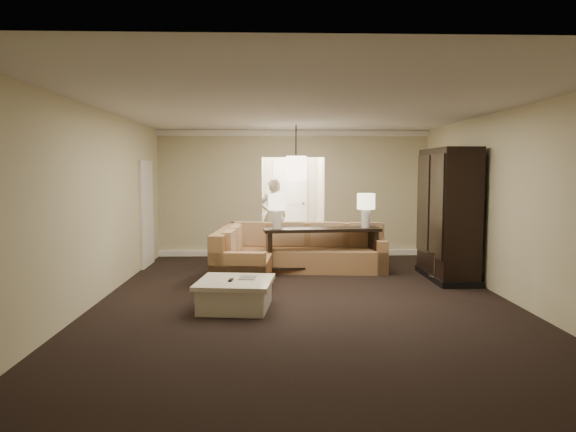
{
  "coord_description": "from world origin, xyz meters",
  "views": [
    {
      "loc": [
        -0.48,
        -7.46,
        1.89
      ],
      "look_at": [
        -0.2,
        1.2,
        1.13
      ],
      "focal_mm": 32.0,
      "sensor_mm": 36.0,
      "label": 1
    }
  ],
  "objects_px": {
    "coffee_table": "(235,294)",
    "drink_table": "(440,260)",
    "person": "(273,212)",
    "console_table": "(322,246)",
    "armoire": "(447,217)",
    "sectional_sofa": "(286,254)"
  },
  "relations": [
    {
      "from": "coffee_table",
      "to": "drink_table",
      "type": "xyz_separation_m",
      "value": [
        3.38,
        1.64,
        0.17
      ]
    },
    {
      "from": "drink_table",
      "to": "person",
      "type": "relative_size",
      "value": 0.27
    },
    {
      "from": "person",
      "to": "drink_table",
      "type": "bearing_deg",
      "value": 123.89
    },
    {
      "from": "drink_table",
      "to": "console_table",
      "type": "bearing_deg",
      "value": 156.27
    },
    {
      "from": "drink_table",
      "to": "armoire",
      "type": "bearing_deg",
      "value": 49.07
    },
    {
      "from": "coffee_table",
      "to": "sectional_sofa",
      "type": "bearing_deg",
      "value": 72.27
    },
    {
      "from": "sectional_sofa",
      "to": "person",
      "type": "distance_m",
      "value": 2.48
    },
    {
      "from": "coffee_table",
      "to": "drink_table",
      "type": "bearing_deg",
      "value": 25.89
    },
    {
      "from": "console_table",
      "to": "armoire",
      "type": "distance_m",
      "value": 2.31
    },
    {
      "from": "console_table",
      "to": "sectional_sofa",
      "type": "bearing_deg",
      "value": -176.85
    },
    {
      "from": "coffee_table",
      "to": "console_table",
      "type": "height_order",
      "value": "console_table"
    },
    {
      "from": "coffee_table",
      "to": "console_table",
      "type": "xyz_separation_m",
      "value": [
        1.44,
        2.5,
        0.29
      ]
    },
    {
      "from": "person",
      "to": "sectional_sofa",
      "type": "bearing_deg",
      "value": 87.38
    },
    {
      "from": "console_table",
      "to": "person",
      "type": "height_order",
      "value": "person"
    },
    {
      "from": "console_table",
      "to": "drink_table",
      "type": "height_order",
      "value": "console_table"
    },
    {
      "from": "armoire",
      "to": "person",
      "type": "bearing_deg",
      "value": 135.98
    },
    {
      "from": "drink_table",
      "to": "person",
      "type": "bearing_deg",
      "value": 132.09
    },
    {
      "from": "console_table",
      "to": "drink_table",
      "type": "relative_size",
      "value": 4.22
    },
    {
      "from": "drink_table",
      "to": "person",
      "type": "distance_m",
      "value": 4.29
    },
    {
      "from": "sectional_sofa",
      "to": "person",
      "type": "xyz_separation_m",
      "value": [
        -0.23,
        2.4,
        0.6
      ]
    },
    {
      "from": "console_table",
      "to": "armoire",
      "type": "xyz_separation_m",
      "value": [
        2.14,
        -0.64,
        0.6
      ]
    },
    {
      "from": "armoire",
      "to": "sectional_sofa",
      "type": "bearing_deg",
      "value": 169.06
    }
  ]
}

